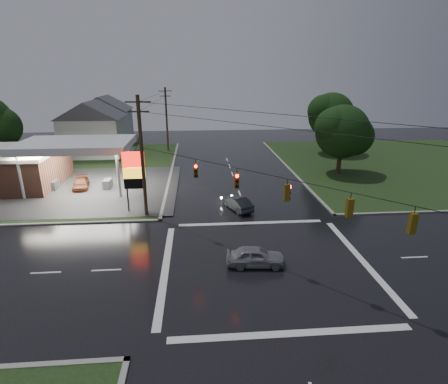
{
  "coord_description": "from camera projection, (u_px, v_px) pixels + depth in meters",
  "views": [
    {
      "loc": [
        -4.64,
        -21.34,
        12.78
      ],
      "look_at": [
        -2.39,
        7.01,
        3.0
      ],
      "focal_mm": 28.0,
      "sensor_mm": 36.0,
      "label": 1
    }
  ],
  "objects": [
    {
      "name": "utility_pole_n",
      "position": [
        167.0,
        119.0,
        57.95
      ],
      "size": [
        2.2,
        0.32,
        10.5
      ],
      "color": "#382619",
      "rests_on": "ground"
    },
    {
      "name": "tree_ne_near",
      "position": [
        343.0,
        132.0,
        44.6
      ],
      "size": [
        7.99,
        6.8,
        8.98
      ],
      "color": "black",
      "rests_on": "ground"
    },
    {
      "name": "pylon_sign",
      "position": [
        134.0,
        172.0,
        32.43
      ],
      "size": [
        2.0,
        0.35,
        6.0
      ],
      "color": "#59595E",
      "rests_on": "ground"
    },
    {
      "name": "house_near",
      "position": [
        94.0,
        128.0,
        55.55
      ],
      "size": [
        11.05,
        8.48,
        8.6
      ],
      "color": "silver",
      "rests_on": "ground"
    },
    {
      "name": "utility_pole_nw",
      "position": [
        142.0,
        156.0,
        31.0
      ],
      "size": [
        2.2,
        0.32,
        11.0
      ],
      "color": "#382619",
      "rests_on": "ground"
    },
    {
      "name": "car_pump",
      "position": [
        81.0,
        183.0,
        40.36
      ],
      "size": [
        2.41,
        4.31,
        1.18
      ],
      "primitive_type": "imported",
      "rotation": [
        0.0,
        0.0,
        0.2
      ],
      "color": "#4E2211",
      "rests_on": "ground"
    },
    {
      "name": "car_north",
      "position": [
        237.0,
        203.0,
        34.12
      ],
      "size": [
        2.89,
        4.26,
        1.33
      ],
      "primitive_type": "imported",
      "rotation": [
        0.0,
        0.0,
        3.55
      ],
      "color": "#202428",
      "rests_on": "ground"
    },
    {
      "name": "traffic_signals",
      "position": [
        270.0,
        175.0,
        22.5
      ],
      "size": [
        26.87,
        26.87,
        1.47
      ],
      "color": "black",
      "rests_on": "ground"
    },
    {
      "name": "ground",
      "position": [
        266.0,
        263.0,
        24.62
      ],
      "size": [
        120.0,
        120.0,
        0.0
      ],
      "primitive_type": "plane",
      "color": "black",
      "rests_on": "ground"
    },
    {
      "name": "gas_station",
      "position": [
        15.0,
        165.0,
        40.44
      ],
      "size": [
        26.2,
        18.0,
        5.6
      ],
      "color": "#2D2D2D",
      "rests_on": "ground"
    },
    {
      "name": "grass_nw",
      "position": [
        39.0,
        172.0,
        47.17
      ],
      "size": [
        36.0,
        36.0,
        0.08
      ],
      "primitive_type": "cube",
      "color": "black",
      "rests_on": "ground"
    },
    {
      "name": "car_crossing",
      "position": [
        256.0,
        256.0,
        24.19
      ],
      "size": [
        4.17,
        1.97,
        1.38
      ],
      "primitive_type": "imported",
      "rotation": [
        0.0,
        0.0,
        1.48
      ],
      "color": "gray",
      "rests_on": "ground"
    },
    {
      "name": "house_far",
      "position": [
        105.0,
        118.0,
        66.79
      ],
      "size": [
        11.05,
        8.48,
        8.6
      ],
      "color": "silver",
      "rests_on": "ground"
    },
    {
      "name": "grass_ne",
      "position": [
        407.0,
        164.0,
        51.06
      ],
      "size": [
        36.0,
        36.0,
        0.08
      ],
      "primitive_type": "cube",
      "color": "black",
      "rests_on": "ground"
    },
    {
      "name": "tree_ne_far",
      "position": [
        332.0,
        116.0,
        55.94
      ],
      "size": [
        8.46,
        7.2,
        9.8
      ],
      "color": "black",
      "rests_on": "ground"
    }
  ]
}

